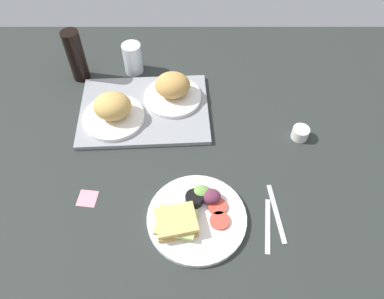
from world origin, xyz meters
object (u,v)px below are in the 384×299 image
Objects in this scene: soda_bottle at (76,56)px; bread_plate_near at (113,110)px; fork at (268,225)px; plate_with_salad at (194,215)px; serving_tray at (144,110)px; drinking_glass at (133,58)px; knife at (276,213)px; espresso_cup at (300,133)px; sticky_note at (87,198)px; bread_plate_far at (173,89)px.

bread_plate_near is at bearing -55.63° from soda_bottle.
bread_plate_near is 62.61cm from fork.
serving_tray is at bearing 112.69° from plate_with_salad.
drinking_glass reaches higher than knife.
knife is (66.78, -58.89, -9.78)cm from soda_bottle.
bread_plate_near is at bearing 126.15° from plate_with_salad.
espresso_cup is 71.19cm from sticky_note.
bread_plate_far is 48.09cm from sticky_note.
fork is (43.93, -66.76, -5.68)cm from drinking_glass.
soda_bottle is at bearing 158.96° from espresso_cup.
sticky_note is at bearing -98.34° from drinking_glass.
soda_bottle reaches higher than bread_plate_near.
drinking_glass reaches higher than bread_plate_far.
drinking_glass is at bearing 81.39° from bread_plate_near.
espresso_cup reaches higher than serving_tray.
soda_bottle is at bearing 125.48° from plate_with_salad.
plate_with_salad is 46.53cm from espresso_cup.
fork is (-14.65, -32.72, -1.75)cm from espresso_cup.
espresso_cup is 35.89cm from fork.
fork is (63.78, -62.89, -9.78)cm from soda_bottle.
soda_bottle is (-25.51, 18.37, 9.23)cm from serving_tray.
drinking_glass is (-5.66, 22.23, 5.13)cm from serving_tray.
drinking_glass is (-15.72, 16.69, 0.38)cm from bread_plate_far.
bread_plate_far is (10.06, 5.55, 4.75)cm from serving_tray.
serving_tray is 57.84cm from knife.
espresso_cup is (58.57, -34.04, -3.93)cm from drinking_glass.
soda_bottle reaches higher than espresso_cup.
bread_plate_far is 1.73× the size of drinking_glass.
drinking_glass is 2.12× the size of espresso_cup.
espresso_cup is at bearing -30.16° from drinking_glass.
knife is (41.27, -40.53, -0.55)cm from serving_tray.
sticky_note is (-4.41, -30.95, -5.56)cm from bread_plate_near.
bread_plate_near is at bearing -152.65° from bread_plate_far.
drinking_glass is at bearing 133.29° from bread_plate_far.
sticky_note is (-24.20, -41.19, -5.49)cm from bread_plate_far.
soda_bottle reaches higher than knife.
bread_plate_far is 55.90cm from knife.
sticky_note is at bearing 168.47° from plate_with_salad.
bread_plate_far is at bearing 59.56° from sticky_note.
drinking_glass is at bearing 40.77° from fork.
drinking_glass is 58.79cm from sticky_note.
bread_plate_near is 22.29cm from bread_plate_far.
serving_tray is 1.59× the size of plate_with_salad.
espresso_cup is at bearing -22.04° from bread_plate_far.
serving_tray is at bearing 48.10° from fork.
espresso_cup is 31.04cm from knife.
serving_tray is at bearing -75.72° from drinking_glass.
plate_with_salad reaches higher than sticky_note.
serving_tray is at bearing 68.35° from sticky_note.
soda_bottle is at bearing 52.83° from fork.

